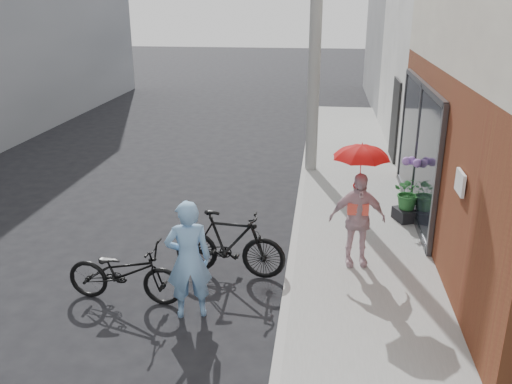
% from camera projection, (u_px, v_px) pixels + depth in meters
% --- Properties ---
extents(ground, '(80.00, 80.00, 0.00)m').
position_uv_depth(ground, '(222.00, 297.00, 7.86)').
color(ground, black).
rests_on(ground, ground).
extents(sidewalk, '(2.20, 24.00, 0.12)m').
position_uv_depth(sidewalk, '(361.00, 242.00, 9.45)').
color(sidewalk, gray).
rests_on(sidewalk, ground).
extents(curb, '(0.12, 24.00, 0.12)m').
position_uv_depth(curb, '(295.00, 239.00, 9.59)').
color(curb, '#9E9E99').
rests_on(curb, ground).
extents(east_building_far, '(8.00, 8.00, 7.00)m').
position_uv_depth(east_building_far, '(481.00, 13.00, 20.74)').
color(east_building_far, slate).
rests_on(east_building_far, ground).
extents(utility_pole, '(0.28, 0.28, 7.00)m').
position_uv_depth(utility_pole, '(316.00, 25.00, 12.13)').
color(utility_pole, '#9E9E99').
rests_on(utility_pole, ground).
extents(officer, '(0.70, 0.56, 1.67)m').
position_uv_depth(officer, '(189.00, 260.00, 7.13)').
color(officer, '#78A7D5').
rests_on(officer, ground).
extents(bike_left, '(1.73, 0.69, 0.89)m').
position_uv_depth(bike_left, '(125.00, 272.00, 7.62)').
color(bike_left, black).
rests_on(bike_left, ground).
extents(bike_right, '(1.79, 0.66, 1.05)m').
position_uv_depth(bike_right, '(229.00, 244.00, 8.31)').
color(bike_right, black).
rests_on(bike_right, ground).
extents(kimono_woman, '(0.92, 0.49, 1.50)m').
position_uv_depth(kimono_woman, '(357.00, 219.00, 8.34)').
color(kimono_woman, beige).
rests_on(kimono_woman, sidewalk).
extents(parasol, '(0.82, 0.82, 0.72)m').
position_uv_depth(parasol, '(362.00, 150.00, 7.96)').
color(parasol, red).
rests_on(parasol, kimono_woman).
extents(planter, '(0.56, 0.56, 0.23)m').
position_uv_depth(planter, '(407.00, 214.00, 10.20)').
color(planter, black).
rests_on(planter, sidewalk).
extents(potted_plant, '(0.59, 0.51, 0.65)m').
position_uv_depth(potted_plant, '(409.00, 192.00, 10.05)').
color(potted_plant, '#2C6E31').
rests_on(potted_plant, planter).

